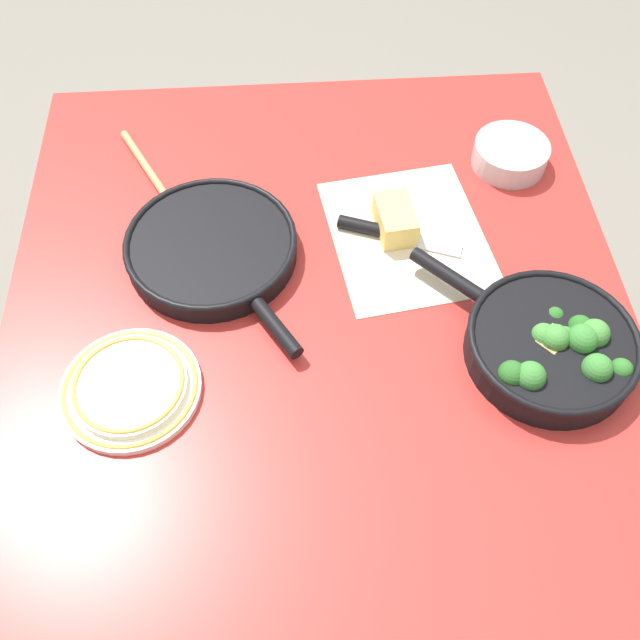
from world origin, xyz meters
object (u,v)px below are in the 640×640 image
object	(u,v)px
cheese_block	(395,220)
skillet_broccoli	(552,346)
dinner_plate_stack	(130,387)
prep_bowl_steel	(510,155)
grater_knife	(381,232)
skillet_eggs	(212,247)
wooden_spoon	(169,201)

from	to	relation	value
cheese_block	skillet_broccoli	bearing A→B (deg)	36.37
dinner_plate_stack	prep_bowl_steel	distance (m)	0.81
grater_knife	dinner_plate_stack	xyz separation A→B (m)	(0.29, -0.41, 0.00)
cheese_block	prep_bowl_steel	bearing A→B (deg)	122.66
skillet_eggs	prep_bowl_steel	xyz separation A→B (m)	(-0.19, 0.56, 0.00)
grater_knife	skillet_eggs	bearing A→B (deg)	-153.87
skillet_broccoli	wooden_spoon	bearing A→B (deg)	14.52
cheese_block	dinner_plate_stack	size ratio (longest dim) A/B	0.48
skillet_broccoli	cheese_block	size ratio (longest dim) A/B	3.24
prep_bowl_steel	wooden_spoon	bearing A→B (deg)	-84.39
wooden_spoon	dinner_plate_stack	xyz separation A→B (m)	(0.39, -0.04, 0.00)
skillet_eggs	grater_knife	distance (m)	0.30
skillet_broccoli	prep_bowl_steel	distance (m)	0.43
grater_knife	dinner_plate_stack	distance (m)	0.50
skillet_eggs	prep_bowl_steel	world-z (taller)	prep_bowl_steel
grater_knife	wooden_spoon	bearing A→B (deg)	-174.18
dinner_plate_stack	prep_bowl_steel	world-z (taller)	prep_bowl_steel
wooden_spoon	grater_knife	size ratio (longest dim) A/B	1.48
cheese_block	prep_bowl_steel	xyz separation A→B (m)	(-0.15, 0.24, -0.00)
skillet_broccoli	grater_knife	xyz separation A→B (m)	(-0.27, -0.23, -0.02)
skillet_broccoli	prep_bowl_steel	xyz separation A→B (m)	(-0.43, 0.03, -0.01)
skillet_broccoli	wooden_spoon	size ratio (longest dim) A/B	1.04
grater_knife	prep_bowl_steel	xyz separation A→B (m)	(-0.16, 0.26, 0.01)
skillet_eggs	skillet_broccoli	bearing A→B (deg)	34.38
wooden_spoon	skillet_broccoli	bearing A→B (deg)	31.28
skillet_broccoli	cheese_block	xyz separation A→B (m)	(-0.28, -0.21, -0.01)
skillet_broccoli	skillet_eggs	bearing A→B (deg)	21.17
dinner_plate_stack	prep_bowl_steel	xyz separation A→B (m)	(-0.45, 0.68, 0.01)
wooden_spoon	dinner_plate_stack	bearing A→B (deg)	-32.95
cheese_block	wooden_spoon	bearing A→B (deg)	-102.69
grater_knife	prep_bowl_steel	distance (m)	0.31
wooden_spoon	cheese_block	world-z (taller)	cheese_block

